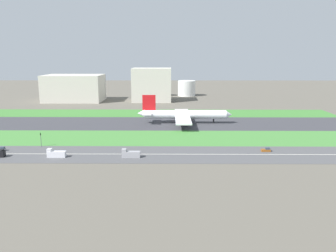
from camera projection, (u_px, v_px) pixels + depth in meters
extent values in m
plane|color=#5B564C|center=(157.00, 123.00, 228.41)|extent=(800.00, 800.00, 0.00)
cube|color=#38383D|center=(157.00, 123.00, 228.39)|extent=(280.00, 46.00, 0.10)
cube|color=#3D7A33|center=(159.00, 113.00, 268.48)|extent=(280.00, 36.00, 0.10)
cube|color=#427F38|center=(154.00, 138.00, 188.31)|extent=(280.00, 36.00, 0.10)
cube|color=#4C4C4F|center=(151.00, 154.00, 157.03)|extent=(280.00, 28.00, 0.10)
cube|color=silver|center=(151.00, 154.00, 157.02)|extent=(266.00, 0.50, 0.01)
cylinder|color=white|center=(185.00, 114.00, 226.92)|extent=(56.00, 6.00, 6.00)
cone|color=white|center=(229.00, 115.00, 226.66)|extent=(4.00, 5.70, 5.70)
cone|color=white|center=(141.00, 113.00, 227.01)|extent=(5.00, 5.40, 5.40)
cube|color=red|center=(149.00, 103.00, 225.45)|extent=(9.00, 0.80, 11.00)
cube|color=white|center=(148.00, 113.00, 226.93)|extent=(6.00, 16.00, 0.60)
cube|color=white|center=(182.00, 113.00, 241.85)|extent=(10.00, 26.00, 1.00)
cylinder|color=gray|center=(183.00, 117.00, 236.44)|extent=(5.00, 3.20, 3.20)
cube|color=white|center=(183.00, 120.00, 212.52)|extent=(10.00, 26.00, 1.00)
cylinder|color=gray|center=(184.00, 122.00, 218.84)|extent=(5.00, 3.20, 3.20)
cylinder|color=black|center=(214.00, 121.00, 227.72)|extent=(1.00, 1.00, 3.20)
cylinder|color=black|center=(179.00, 120.00, 231.34)|extent=(1.00, 1.00, 3.20)
cylinder|color=black|center=(180.00, 122.00, 224.50)|extent=(1.00, 1.00, 3.20)
cube|color=#99999E|center=(1.00, 150.00, 162.42)|extent=(4.40, 1.80, 1.10)
cube|color=#333D4C|center=(2.00, 148.00, 162.21)|extent=(2.20, 1.66, 0.90)
cube|color=silver|center=(57.00, 154.00, 152.20)|extent=(8.40, 2.50, 2.80)
cube|color=silver|center=(49.00, 150.00, 151.81)|extent=(2.00, 2.30, 1.20)
cube|color=brown|center=(266.00, 150.00, 161.32)|extent=(4.40, 1.80, 1.10)
cube|color=#333D4C|center=(268.00, 148.00, 161.10)|extent=(2.20, 1.66, 0.90)
cube|color=#99999E|center=(131.00, 154.00, 151.91)|extent=(8.40, 2.50, 2.80)
cube|color=#99999E|center=(124.00, 150.00, 151.52)|extent=(2.00, 2.30, 1.20)
cylinder|color=#4C4C51|center=(41.00, 141.00, 169.58)|extent=(0.24, 0.24, 6.00)
cube|color=black|center=(40.00, 134.00, 168.83)|extent=(0.36, 0.36, 1.20)
sphere|color=#19D826|center=(40.00, 134.00, 168.57)|extent=(0.24, 0.24, 0.24)
cube|color=beige|center=(74.00, 88.00, 337.80)|extent=(57.92, 38.47, 26.76)
cube|color=beige|center=(152.00, 85.00, 336.40)|extent=(39.23, 28.55, 33.63)
cylinder|color=silver|center=(161.00, 90.00, 382.50)|extent=(18.02, 18.02, 12.89)
cylinder|color=silver|center=(187.00, 88.00, 381.76)|extent=(20.17, 20.17, 17.59)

